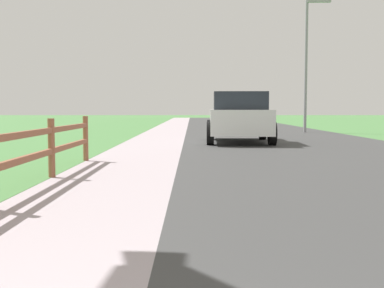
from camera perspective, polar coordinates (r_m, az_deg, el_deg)
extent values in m
plane|color=#4A7E41|center=(24.87, -0.61, 1.63)|extent=(120.00, 120.00, 0.00)
cube|color=#3B3B3B|center=(27.06, 6.87, 1.82)|extent=(7.00, 66.00, 0.01)
cube|color=#AA9BA2|center=(27.06, -6.93, 1.82)|extent=(6.00, 66.00, 0.01)
cube|color=#4A7E41|center=(27.29, -10.06, 1.81)|extent=(5.00, 66.00, 0.00)
cylinder|color=#90563D|center=(8.10, -16.33, -0.47)|extent=(0.11, 0.11, 0.96)
cylinder|color=#90563D|center=(10.51, -12.50, 0.64)|extent=(0.11, 0.11, 0.96)
cube|color=white|center=(16.15, 5.59, 2.69)|extent=(2.05, 4.36, 0.78)
cube|color=#1E232B|center=(15.85, 5.67, 5.10)|extent=(1.75, 2.21, 0.57)
cylinder|color=black|center=(14.93, 9.54, 1.24)|extent=(0.25, 0.73, 0.72)
cylinder|color=black|center=(14.80, 2.22, 1.27)|extent=(0.25, 0.73, 0.72)
cylinder|color=black|center=(17.57, 8.41, 1.69)|extent=(0.25, 0.73, 0.72)
cylinder|color=black|center=(17.46, 2.19, 1.72)|extent=(0.25, 0.73, 0.72)
cylinder|color=gray|center=(23.32, 13.41, 9.04)|extent=(0.14, 0.14, 6.26)
cube|color=#999999|center=(23.90, 14.88, 16.13)|extent=(1.10, 0.20, 0.14)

